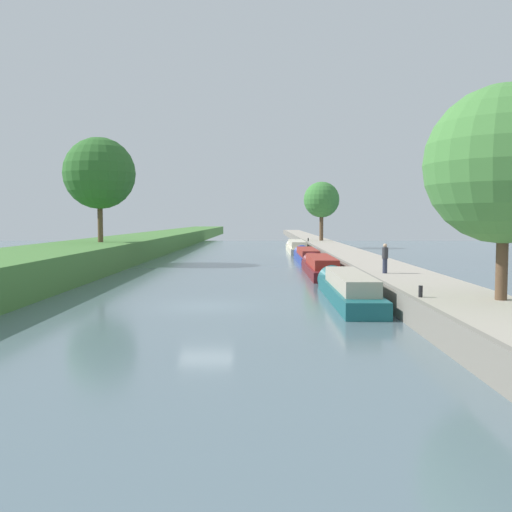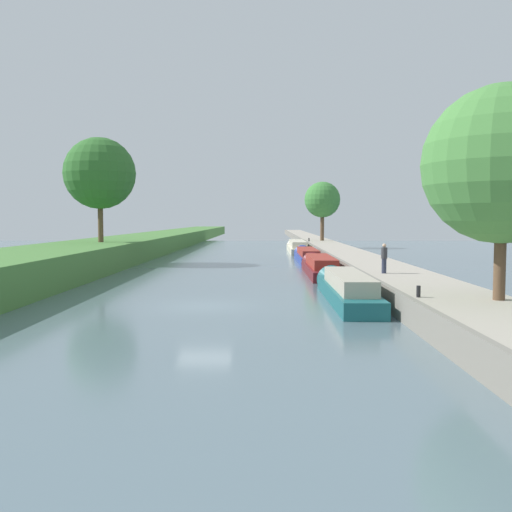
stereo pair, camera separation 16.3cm
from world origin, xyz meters
TOP-DOWN VIEW (x-y plane):
  - ground_plane at (0.00, 0.00)m, footprint 160.00×160.00m
  - right_towpath at (10.46, 0.00)m, footprint 3.99×260.00m
  - stone_quay at (8.34, 0.00)m, footprint 0.25×260.00m
  - narrowboat_teal at (6.89, 2.24)m, footprint 1.87×12.19m
  - narrowboat_maroon at (6.86, 15.67)m, footprint 1.98×12.38m
  - narrowboat_blue at (6.90, 28.82)m, footprint 1.91×13.53m
  - narrowboat_cream at (6.76, 43.67)m, footprint 2.08×15.10m
  - tree_rightbank_near at (11.56, -5.08)m, footprint 5.85×5.85m
  - tree_rightbank_midnear at (10.81, 52.86)m, footprint 4.99×4.99m
  - tree_leftbank_downstream at (-11.91, 24.05)m, footprint 6.35×6.35m
  - person_walking at (9.46, 5.23)m, footprint 0.34×0.34m
  - mooring_bollard_near at (8.76, -4.40)m, footprint 0.16×0.16m
  - mooring_bollard_far at (8.76, 50.13)m, footprint 0.16×0.16m

SIDE VIEW (x-z plane):
  - ground_plane at x=0.00m, z-range 0.00..0.00m
  - narrowboat_blue at x=6.90m, z-range -0.40..1.43m
  - right_towpath at x=10.46m, z-range 0.00..1.06m
  - stone_quay at x=8.34m, z-range 0.00..1.11m
  - narrowboat_maroon at x=6.86m, z-range -0.43..1.55m
  - narrowboat_cream at x=6.76m, z-range -0.45..1.64m
  - narrowboat_teal at x=6.89m, z-range -0.39..1.59m
  - mooring_bollard_near at x=8.76m, z-range 1.06..1.51m
  - mooring_bollard_far at x=8.76m, z-range 1.06..1.51m
  - person_walking at x=9.46m, z-range 1.11..2.77m
  - tree_rightbank_near at x=11.56m, z-range 2.10..10.05m
  - tree_rightbank_midnear at x=10.81m, z-range 2.64..10.86m
  - tree_leftbank_downstream at x=-11.91m, z-range 3.48..12.78m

